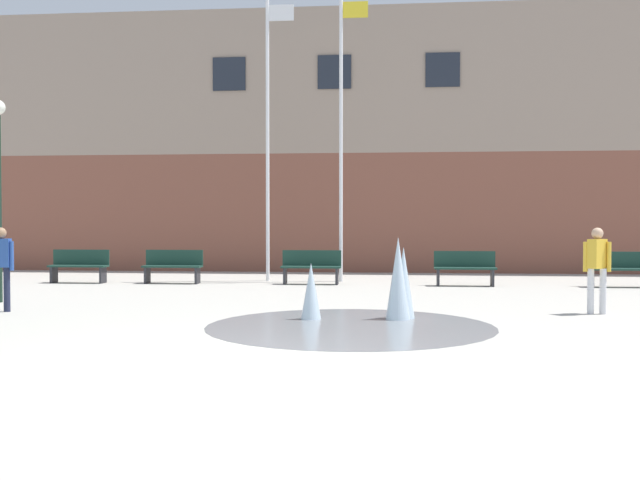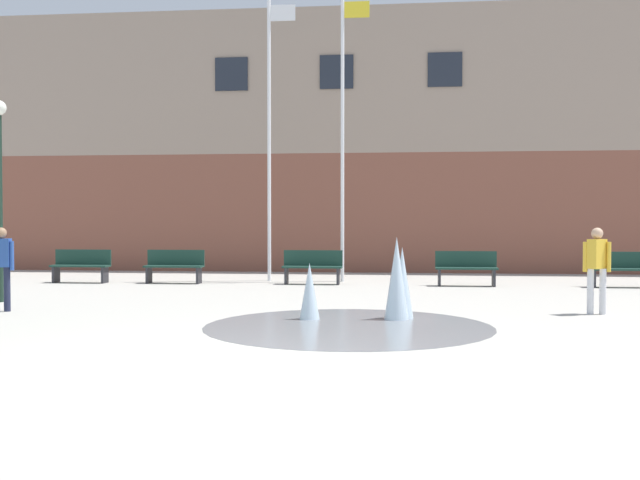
% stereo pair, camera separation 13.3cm
% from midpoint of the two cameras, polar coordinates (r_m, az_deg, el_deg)
% --- Properties ---
extents(ground_plane, '(100.00, 100.00, 0.00)m').
position_cam_midpoint_polar(ground_plane, '(9.15, -7.37, -9.40)').
color(ground_plane, '#B2ADA3').
extents(library_building, '(36.00, 6.05, 8.72)m').
position_cam_midpoint_polar(library_building, '(27.70, 1.47, 7.00)').
color(library_building, brown).
rests_on(library_building, ground).
extents(splash_fountain, '(4.71, 4.71, 1.44)m').
position_cam_midpoint_polar(splash_fountain, '(12.90, 3.90, -3.97)').
color(splash_fountain, gray).
rests_on(splash_fountain, ground).
extents(park_bench_far_left, '(1.60, 0.44, 0.91)m').
position_cam_midpoint_polar(park_bench_far_left, '(21.62, -18.04, -1.85)').
color(park_bench_far_left, '#28282D').
rests_on(park_bench_far_left, ground).
extents(park_bench_left_of_flagpoles, '(1.60, 0.44, 0.91)m').
position_cam_midpoint_polar(park_bench_left_of_flagpoles, '(20.78, -11.32, -1.94)').
color(park_bench_left_of_flagpoles, '#28282D').
rests_on(park_bench_left_of_flagpoles, ground).
extents(park_bench_under_left_flagpole, '(1.60, 0.44, 0.91)m').
position_cam_midpoint_polar(park_bench_under_left_flagpole, '(20.13, -0.86, -2.02)').
color(park_bench_under_left_flagpole, '#28282D').
rests_on(park_bench_under_left_flagpole, ground).
extents(park_bench_center, '(1.60, 0.44, 0.91)m').
position_cam_midpoint_polar(park_bench_center, '(19.96, 10.79, -2.08)').
color(park_bench_center, '#28282D').
rests_on(park_bench_center, ground).
extents(park_bench_far_right, '(1.60, 0.44, 0.91)m').
position_cam_midpoint_polar(park_bench_far_right, '(20.71, 21.63, -2.03)').
color(park_bench_far_right, '#28282D').
rests_on(park_bench_far_right, ground).
extents(adult_in_red, '(0.50, 0.26, 1.59)m').
position_cam_midpoint_polar(adult_in_red, '(15.35, -23.36, -1.57)').
color(adult_in_red, '#1E233D').
rests_on(adult_in_red, ground).
extents(adult_watching, '(0.50, 0.38, 1.59)m').
position_cam_midpoint_polar(adult_watching, '(14.62, 20.11, -1.68)').
color(adult_watching, silver).
rests_on(adult_watching, ground).
extents(flagpole_left, '(0.80, 0.10, 8.18)m').
position_cam_midpoint_polar(flagpole_left, '(21.41, -4.12, 8.53)').
color(flagpole_left, silver).
rests_on(flagpole_left, ground).
extents(flagpole_right, '(0.80, 0.10, 8.21)m').
position_cam_midpoint_polar(flagpole_right, '(21.16, 1.51, 8.66)').
color(flagpole_right, silver).
rests_on(flagpole_right, ground).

